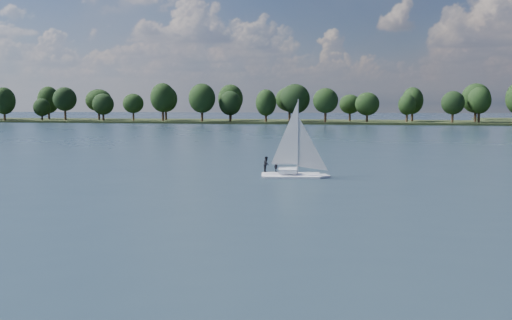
% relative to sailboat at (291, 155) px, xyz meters
% --- Properties ---
extents(ground, '(700.00, 700.00, 0.00)m').
position_rel_sailboat_xyz_m(ground, '(9.19, 55.32, -2.34)').
color(ground, '#233342').
rests_on(ground, ground).
extents(far_shore, '(660.00, 40.00, 1.50)m').
position_rel_sailboat_xyz_m(far_shore, '(9.19, 167.32, -2.34)').
color(far_shore, black).
rests_on(far_shore, ground).
extents(sailboat, '(6.55, 2.67, 8.37)m').
position_rel_sailboat_xyz_m(sailboat, '(0.00, 0.00, 0.00)').
color(sailboat, white).
rests_on(sailboat, ground).
extents(treeline, '(562.40, 74.03, 17.63)m').
position_rel_sailboat_xyz_m(treeline, '(-3.19, 163.81, 5.71)').
color(treeline, black).
rests_on(treeline, ground).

